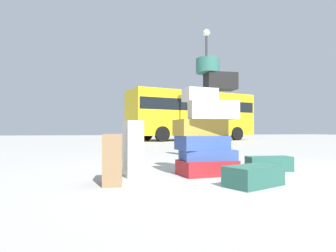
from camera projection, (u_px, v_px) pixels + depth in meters
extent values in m
plane|color=#9E9E99|center=(231.00, 175.00, 3.94)|extent=(80.00, 80.00, 0.00)
cube|color=maroon|center=(207.00, 167.00, 3.97)|extent=(0.80, 0.53, 0.21)
cube|color=#334F99|center=(207.00, 155.00, 4.02)|extent=(0.79, 0.54, 0.15)
cube|color=#334F99|center=(202.00, 143.00, 4.01)|extent=(0.72, 0.48, 0.20)
cube|color=#B28C33|center=(200.00, 128.00, 4.04)|extent=(0.71, 0.47, 0.23)
cube|color=beige|center=(213.00, 111.00, 3.91)|extent=(0.72, 0.53, 0.25)
cube|color=beige|center=(200.00, 95.00, 3.90)|extent=(0.46, 0.30, 0.18)
cube|color=black|center=(220.00, 82.00, 4.02)|extent=(0.46, 0.32, 0.24)
cylinder|color=#26594C|center=(208.00, 66.00, 4.01)|extent=(0.34, 0.34, 0.21)
cube|color=beige|center=(133.00, 148.00, 3.85)|extent=(0.24, 0.39, 0.76)
cube|color=olive|center=(113.00, 159.00, 3.27)|extent=(0.27, 0.44, 0.59)
cube|color=#26594C|center=(269.00, 164.00, 4.34)|extent=(0.71, 0.39, 0.23)
cube|color=#26594C|center=(254.00, 176.00, 3.16)|extent=(0.76, 0.57, 0.23)
cylinder|color=black|center=(195.00, 140.00, 6.95)|extent=(0.12, 0.12, 0.79)
cylinder|color=black|center=(194.00, 140.00, 6.74)|extent=(0.12, 0.12, 0.79)
cylinder|color=white|center=(194.00, 113.00, 6.86)|extent=(0.30, 0.30, 0.55)
sphere|color=tan|center=(194.00, 97.00, 6.87)|extent=(0.22, 0.22, 0.22)
cube|color=yellow|center=(192.00, 114.00, 18.71)|extent=(8.85, 3.87, 2.80)
cube|color=black|center=(192.00, 107.00, 18.71)|extent=(8.69, 3.87, 0.70)
cylinder|color=black|center=(215.00, 133.00, 21.04)|extent=(0.93, 0.39, 0.90)
cylinder|color=black|center=(237.00, 134.00, 18.81)|extent=(0.93, 0.39, 0.90)
cylinder|color=black|center=(146.00, 134.00, 18.56)|extent=(0.93, 0.39, 0.90)
cylinder|color=black|center=(162.00, 134.00, 16.32)|extent=(0.93, 0.39, 0.90)
cylinder|color=#333338|center=(207.00, 89.00, 14.28)|extent=(0.12, 0.12, 5.54)
sphere|color=#F2F2CC|center=(206.00, 33.00, 14.33)|extent=(0.36, 0.36, 0.36)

